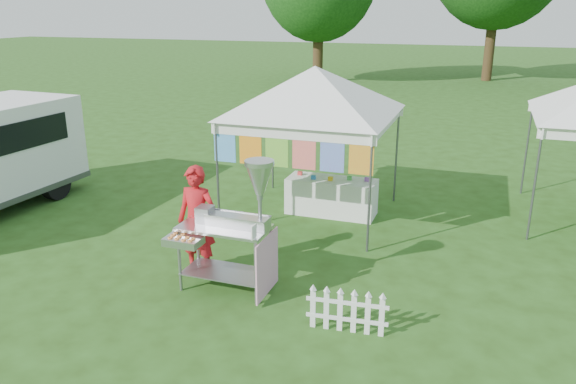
% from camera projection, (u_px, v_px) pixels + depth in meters
% --- Properties ---
extents(ground, '(120.00, 120.00, 0.00)m').
position_uv_depth(ground, '(244.00, 293.00, 8.37)').
color(ground, '#274614').
rests_on(ground, ground).
extents(canopy_main, '(4.24, 4.24, 3.45)m').
position_uv_depth(canopy_main, '(315.00, 67.00, 10.56)').
color(canopy_main, '#59595E').
rests_on(canopy_main, ground).
extents(donut_cart, '(1.47, 0.99, 2.04)m').
position_uv_depth(donut_cart, '(237.00, 216.00, 8.05)').
color(donut_cart, gray).
rests_on(donut_cart, ground).
extents(vendor, '(0.65, 0.43, 1.77)m').
position_uv_depth(vendor, '(197.00, 221.00, 8.72)').
color(vendor, red).
rests_on(vendor, ground).
extents(picket_fence, '(1.08, 0.12, 0.56)m').
position_uv_depth(picket_fence, '(347.00, 312.00, 7.28)').
color(picket_fence, white).
rests_on(picket_fence, ground).
extents(display_table, '(1.80, 0.70, 0.74)m').
position_uv_depth(display_table, '(331.00, 196.00, 11.46)').
color(display_table, white).
rests_on(display_table, ground).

